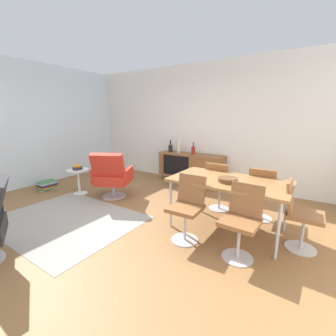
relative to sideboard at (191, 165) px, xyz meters
The scene contains 19 objects.
ground_plane 2.34m from the sideboard, 87.13° to the right, with size 8.32×8.32×0.00m, color olive.
wall_back 1.01m from the sideboard, 69.13° to the left, with size 6.80×0.12×2.80m, color white.
wall_window_left 3.96m from the sideboard, 143.32° to the right, with size 0.12×5.60×2.80m, color silver.
sideboard is the anchor object (origin of this frame).
vase_cobalt 0.56m from the sideboard, behind, with size 0.09×0.09×0.33m.
vase_sculptural_dark 0.38m from the sideboard, ahead, with size 0.09×0.09×0.29m.
vase_ceramic_small 0.70m from the sideboard, behind, with size 0.11×0.11×0.29m.
dining_table 2.32m from the sideboard, 49.17° to the right, with size 1.60×0.90×0.74m.
wooden_bowl_on_table 2.43m from the sideboard, 50.63° to the right, with size 0.26×0.26×0.06m, color brown.
dining_chair_back_right 2.21m from the sideboard, 32.56° to the right, with size 0.41×0.43×0.86m.
dining_chair_front_right 2.97m from the sideboard, 51.07° to the right, with size 0.42×0.44×0.86m.
dining_chair_front_left 2.58m from the sideboard, 63.35° to the right, with size 0.42×0.44×0.86m.
dining_chair_back_left 1.66m from the sideboard, 45.72° to the right, with size 0.41×0.43×0.86m.
dining_chair_far_end 2.97m from the sideboard, 36.08° to the right, with size 0.42×0.40×0.86m.
lounge_chair_red 1.96m from the sideboard, 115.23° to the right, with size 0.87×0.86×0.95m.
side_table_round 2.55m from the sideboard, 129.30° to the right, with size 0.44×0.44×0.52m.
fruit_bowl 2.56m from the sideboard, 129.28° to the right, with size 0.20×0.20×0.11m.
magazine_stack 3.33m from the sideboard, 138.13° to the right, with size 0.33×0.40×0.18m.
area_rug 3.00m from the sideboard, 103.65° to the right, with size 2.20×1.70×0.01m, color gray.
Camera 1 is at (2.34, -2.45, 1.62)m, focal length 24.10 mm.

